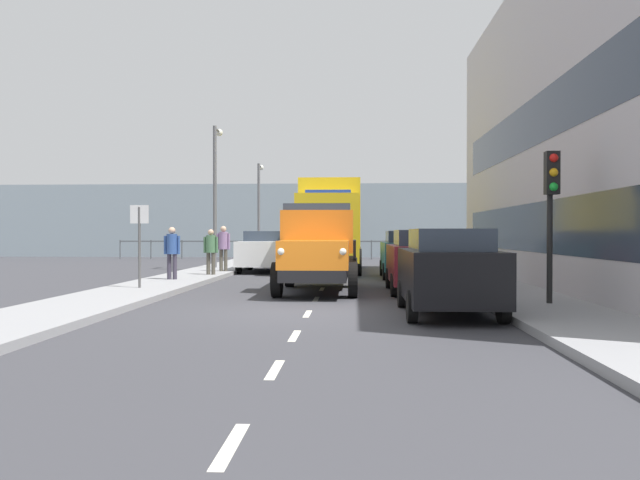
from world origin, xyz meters
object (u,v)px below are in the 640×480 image
Objects in this scene: car_black_kerbside_near at (448,270)px; pedestrian_strolling at (172,249)px; traffic_light_near at (551,193)px; car_white_oppositeside_0 at (266,251)px; street_sign at (139,231)px; lamp_post_far at (259,201)px; pedestrian_near_railing at (223,244)px; lamp_post_promenade at (216,183)px; car_maroon_kerbside_1 at (422,260)px; truck_vintage_orange at (318,250)px; car_teal_kerbside_2 at (406,253)px; car_navy_oppositeside_1 at (284,247)px; pedestrian_couple_b at (211,248)px; lorry_cargo_yellow at (331,223)px.

car_black_kerbside_near is 2.37× the size of pedestrian_strolling.
car_white_oppositeside_0 is at bearing -59.36° from traffic_light_near.
street_sign is (2.09, 9.91, 0.78)m from car_white_oppositeside_0.
lamp_post_far is at bearing -90.34° from street_sign.
pedestrian_near_railing is 0.78× the size of street_sign.
pedestrian_near_railing is 3.95m from lamp_post_promenade.
car_maroon_kerbside_1 is 2.32× the size of pedestrian_near_railing.
truck_vintage_orange reaches higher than car_white_oppositeside_0.
car_teal_kerbside_2 is 11.83m from car_navy_oppositeside_1.
car_navy_oppositeside_1 is (5.63, -10.40, 0.00)m from car_teal_kerbside_2.
pedestrian_near_railing is at bearing 81.42° from car_navy_oppositeside_1.
car_white_oppositeside_0 is (2.76, -9.55, -0.28)m from truck_vintage_orange.
pedestrian_couple_b is 2.08m from pedestrian_near_railing.
traffic_light_near is (-2.27, -0.81, 1.58)m from car_black_kerbside_near.
car_teal_kerbside_2 is 16.82m from lamp_post_far.
street_sign is (4.85, 0.35, 0.50)m from truck_vintage_orange.
car_navy_oppositeside_1 is (2.76, -16.39, -0.28)m from truck_vintage_orange.
truck_vintage_orange is 4.88m from street_sign.
car_teal_kerbside_2 is at bearing -76.94° from traffic_light_near.
lorry_cargo_yellow is 4.65× the size of pedestrian_near_railing.
car_white_oppositeside_0 is at bearing -101.90° from street_sign.
lorry_cargo_yellow is at bearing -124.07° from pedestrian_strolling.
pedestrian_couple_b is 15.71m from lamp_post_far.
pedestrian_near_railing is at bearing 32.69° from lorry_cargo_yellow.
car_maroon_kerbside_1 is 5.71m from car_teal_kerbside_2.
street_sign is at bearing 91.04° from lamp_post_promenade.
car_maroon_kerbside_1 is at bearing 110.35° from lamp_post_far.
pedestrian_strolling reaches higher than car_maroon_kerbside_1.
street_sign is at bearing 64.91° from lorry_cargo_yellow.
truck_vintage_orange is at bearing 119.38° from pedestrian_near_railing.
lorry_cargo_yellow is (0.01, -9.97, 0.90)m from truck_vintage_orange.
pedestrian_strolling is (2.10, 13.59, 0.24)m from car_navy_oppositeside_1.
lamp_post_far is (-0.14, -17.95, 2.44)m from pedestrian_strolling.
street_sign is (7.72, 6.34, 0.79)m from car_teal_kerbside_2.
car_teal_kerbside_2 is (-2.87, -5.98, -0.28)m from truck_vintage_orange.
car_black_kerbside_near is at bearing 118.26° from lamp_post_promenade.
car_navy_oppositeside_1 is at bearing -97.12° from pedestrian_couple_b.
lamp_post_far reaches higher than car_white_oppositeside_0.
car_maroon_kerbside_1 is 0.72× the size of lamp_post_far.
lorry_cargo_yellow is at bearing 113.57° from lamp_post_far.
traffic_light_near is (-9.27, 11.11, 1.28)m from pedestrian_near_railing.
pedestrian_near_railing is (7.00, -11.92, 0.30)m from car_black_kerbside_near.
lamp_post_promenade is (5.04, -10.12, 2.65)m from truck_vintage_orange.
lamp_post_promenade is (0.89, -4.88, 2.73)m from pedestrian_couple_b.
truck_vintage_orange reaches higher than car_teal_kerbside_2.
truck_vintage_orange is 6.65m from car_teal_kerbside_2.
pedestrian_couple_b is at bearing -106.17° from pedestrian_strolling.
car_navy_oppositeside_1 is 5.48m from lamp_post_far.
lamp_post_far is at bearing -91.71° from lamp_post_promenade.
pedestrian_strolling reaches higher than car_white_oppositeside_0.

